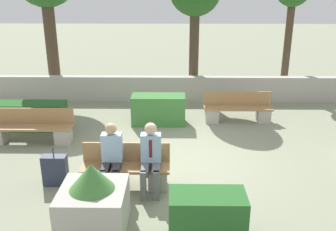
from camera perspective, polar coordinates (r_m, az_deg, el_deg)
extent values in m
plane|color=gray|center=(8.47, 2.28, -6.90)|extent=(60.00, 60.00, 0.00)
cube|color=#ADA89E|center=(12.60, 1.84, 4.10)|extent=(13.85, 0.30, 0.83)
cube|color=#A37A4C|center=(7.30, -6.53, -7.95)|extent=(1.71, 0.44, 0.05)
cube|color=#A37A4C|center=(7.42, -6.37, -5.54)|extent=(1.71, 0.04, 0.40)
cube|color=#ADA89E|center=(7.51, -11.27, -9.30)|extent=(0.36, 0.40, 0.39)
cube|color=#ADA89E|center=(7.36, -1.56, -9.54)|extent=(0.36, 0.40, 0.39)
cube|color=#A37A4C|center=(9.81, -20.34, -1.73)|extent=(2.09, 0.44, 0.05)
cube|color=#A37A4C|center=(9.95, -20.02, -0.02)|extent=(2.09, 0.04, 0.40)
cube|color=#ADA89E|center=(9.63, -15.65, -3.02)|extent=(0.36, 0.40, 0.39)
cube|color=#A37A4C|center=(10.81, 10.61, 1.12)|extent=(1.93, 0.44, 0.05)
cube|color=#A37A4C|center=(10.98, 10.48, 2.64)|extent=(1.93, 0.04, 0.40)
cube|color=#ADA89E|center=(10.78, 6.69, 0.05)|extent=(0.36, 0.40, 0.39)
cube|color=#ADA89E|center=(11.03, 14.31, 0.01)|extent=(0.36, 0.40, 0.39)
cube|color=slate|center=(7.04, -3.51, -8.15)|extent=(0.14, 0.46, 0.13)
cube|color=slate|center=(7.02, -1.86, -8.17)|extent=(0.14, 0.46, 0.13)
cube|color=slate|center=(6.94, -3.78, -10.63)|extent=(0.11, 0.11, 0.57)
cube|color=slate|center=(6.93, -1.76, -10.66)|extent=(0.11, 0.11, 0.57)
cube|color=#9EBCE0|center=(7.10, -2.61, -4.86)|extent=(0.38, 0.22, 0.54)
sphere|color=beige|center=(6.93, -2.67, -2.04)|extent=(0.23, 0.23, 0.23)
cube|color=maroon|center=(6.98, -2.67, -5.11)|extent=(0.06, 0.01, 0.35)
cube|color=#333338|center=(7.13, -9.50, -8.01)|extent=(0.14, 0.46, 0.13)
cube|color=#333338|center=(7.10, -7.90, -8.06)|extent=(0.14, 0.46, 0.13)
cube|color=#333338|center=(7.04, -9.89, -10.45)|extent=(0.11, 0.11, 0.57)
cube|color=#333338|center=(7.00, -7.92, -10.52)|extent=(0.11, 0.11, 0.57)
cube|color=#9EBCE0|center=(7.18, -8.53, -4.78)|extent=(0.38, 0.22, 0.54)
sphere|color=tan|center=(7.01, -8.71, -2.01)|extent=(0.22, 0.22, 0.22)
cube|color=#235623|center=(10.86, -20.59, -0.02)|extent=(2.04, 0.64, 0.73)
cube|color=#3D7A38|center=(10.51, -1.47, 0.92)|extent=(1.49, 0.66, 0.82)
cube|color=#286028|center=(5.97, 5.97, -15.05)|extent=(1.17, 0.61, 0.77)
cube|color=#ADA89E|center=(6.27, -11.24, -13.77)|extent=(1.04, 1.04, 0.73)
cone|color=#47843D|center=(5.98, -11.60, -9.12)|extent=(0.72, 0.72, 0.43)
cube|color=#282D42|center=(7.72, -16.81, -7.99)|extent=(0.47, 0.22, 0.62)
cylinder|color=#333338|center=(7.55, -17.11, -5.24)|extent=(0.02, 0.02, 0.20)
cylinder|color=#473828|center=(13.73, -17.30, 10.16)|extent=(0.41, 0.41, 3.47)
cylinder|color=#473828|center=(12.79, 3.96, 9.53)|extent=(0.32, 0.32, 3.11)
cylinder|color=#473828|center=(14.23, 17.72, 9.98)|extent=(0.26, 0.26, 3.25)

